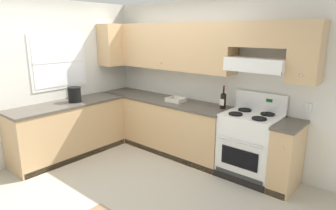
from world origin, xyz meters
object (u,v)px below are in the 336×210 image
Objects in this scene: stove at (249,145)px; wine_bottle at (223,100)px; bowl at (176,100)px; bucket at (75,94)px.

wine_bottle is (-0.51, 0.09, 0.57)m from stove.
bowl is (-0.83, -0.11, -0.11)m from wine_bottle.
bucket is at bearing -138.35° from bowl.
stove is 0.77m from wine_bottle.
stove is 4.77× the size of bucket.
bowl is 1.68m from bucket.
bowl is at bearing 41.65° from bucket.
stove is 1.41m from bowl.
wine_bottle is at bearing 169.59° from stove.
bucket is (-1.25, -1.11, 0.11)m from bowl.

